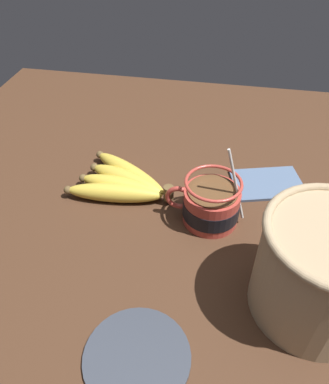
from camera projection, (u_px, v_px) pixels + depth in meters
The scene contains 6 objects.
table at pixel (166, 219), 73.42cm from camera, with size 119.00×119.00×3.11cm.
coffee_mug at pixel (211, 203), 68.96cm from camera, with size 14.84×10.54×16.33cm.
banana_bunch at pixel (123, 183), 76.42cm from camera, with size 21.76×16.28×4.26cm.
woven_basket at pixel (323, 269), 51.76cm from camera, with size 19.24×19.24×16.52cm.
napkin at pixel (267, 183), 78.79cm from camera, with size 16.59×13.62×0.60cm.
small_plate at pixel (137, 357), 50.87cm from camera, with size 14.79×14.79×0.60cm.
Camera 1 is at (-9.25, 51.07, 53.76)cm, focal length 35.00 mm.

